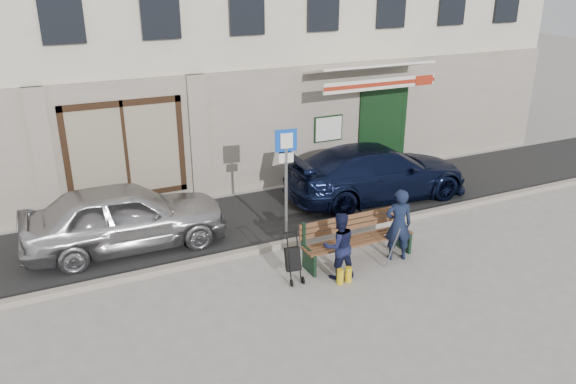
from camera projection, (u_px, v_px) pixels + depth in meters
ground at (345, 272)px, 11.04m from camera, size 80.00×80.00×0.00m
asphalt_lane at (280, 214)px, 13.64m from camera, size 60.00×3.20×0.01m
curb at (310, 238)px, 12.28m from camera, size 60.00×0.18×0.12m
car_silver at (125, 216)px, 11.77m from camera, size 4.24×1.81×1.43m
car_navy at (377, 172)px, 14.40m from camera, size 4.95×2.28×1.40m
parking_sign at (286, 169)px, 11.67m from camera, size 0.47×0.10×2.53m
bench at (356, 240)px, 11.32m from camera, size 2.40×1.17×0.98m
man at (398, 225)px, 11.28m from camera, size 0.64×0.53×1.52m
woman at (339, 246)px, 10.63m from camera, size 0.69×0.56×1.33m
stroller at (293, 260)px, 10.58m from camera, size 0.31×0.42×0.97m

